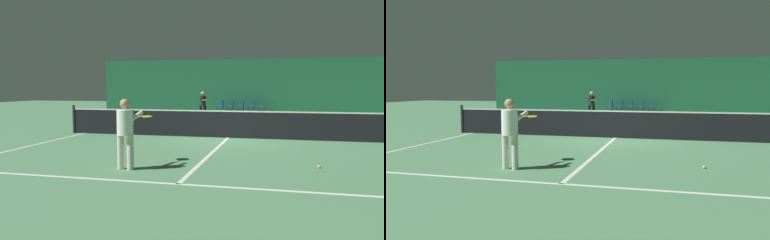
{
  "view_description": "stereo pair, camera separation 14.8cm",
  "coord_description": "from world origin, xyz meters",
  "views": [
    {
      "loc": [
        1.8,
        -12.8,
        1.75
      ],
      "look_at": [
        -0.57,
        -2.97,
        0.86
      ],
      "focal_mm": 35.0,
      "sensor_mm": 36.0,
      "label": 1
    },
    {
      "loc": [
        1.95,
        -12.76,
        1.75
      ],
      "look_at": [
        -0.57,
        -2.97,
        0.86
      ],
      "focal_mm": 35.0,
      "sensor_mm": 36.0,
      "label": 2
    }
  ],
  "objects": [
    {
      "name": "ground_plane",
      "position": [
        0.0,
        0.0,
        0.0
      ],
      "size": [
        60.0,
        60.0,
        0.0
      ],
      "primitive_type": "plane",
      "color": "#4C7F56"
    },
    {
      "name": "backdrop_curtain",
      "position": [
        0.0,
        13.95,
        1.87
      ],
      "size": [
        23.0,
        0.12,
        3.73
      ],
      "color": "#1E5B3D",
      "rests_on": "ground"
    },
    {
      "name": "court_line_baseline_far",
      "position": [
        0.0,
        11.9,
        0.0
      ],
      "size": [
        11.0,
        0.1,
        0.0
      ],
      "color": "silver",
      "rests_on": "ground"
    },
    {
      "name": "court_line_service_far",
      "position": [
        0.0,
        6.4,
        0.0
      ],
      "size": [
        8.25,
        0.1,
        0.0
      ],
      "color": "silver",
      "rests_on": "ground"
    },
    {
      "name": "court_line_service_near",
      "position": [
        0.0,
        -6.4,
        0.0
      ],
      "size": [
        8.25,
        0.1,
        0.0
      ],
      "color": "silver",
      "rests_on": "ground"
    },
    {
      "name": "court_line_sideline_left",
      "position": [
        -5.5,
        0.0,
        0.0
      ],
      "size": [
        0.1,
        23.8,
        0.0
      ],
      "color": "silver",
      "rests_on": "ground"
    },
    {
      "name": "court_line_centre",
      "position": [
        0.0,
        0.0,
        0.0
      ],
      "size": [
        0.1,
        12.8,
        0.0
      ],
      "color": "silver",
      "rests_on": "ground"
    },
    {
      "name": "tennis_net",
      "position": [
        0.0,
        0.0,
        0.51
      ],
      "size": [
        12.0,
        0.1,
        1.07
      ],
      "color": "black",
      "rests_on": "ground"
    },
    {
      "name": "player_near",
      "position": [
        -1.42,
        -5.42,
        0.88
      ],
      "size": [
        0.48,
        1.31,
        1.51
      ],
      "rotation": [
        0.0,
        0.0,
        1.46
      ],
      "color": "beige",
      "rests_on": "ground"
    },
    {
      "name": "player_far",
      "position": [
        -2.45,
        7.33,
        0.88
      ],
      "size": [
        0.71,
        1.32,
        1.51
      ],
      "rotation": [
        0.0,
        0.0,
        -1.27
      ],
      "color": "black",
      "rests_on": "ground"
    },
    {
      "name": "courtside_chair_0",
      "position": [
        -2.42,
        13.4,
        0.49
      ],
      "size": [
        0.44,
        0.44,
        0.84
      ],
      "rotation": [
        0.0,
        0.0,
        -1.57
      ],
      "color": "#2D2D2D",
      "rests_on": "ground"
    },
    {
      "name": "courtside_chair_1",
      "position": [
        -1.69,
        13.4,
        0.49
      ],
      "size": [
        0.44,
        0.44,
        0.84
      ],
      "rotation": [
        0.0,
        0.0,
        -1.57
      ],
      "color": "#2D2D2D",
      "rests_on": "ground"
    },
    {
      "name": "courtside_chair_2",
      "position": [
        -0.96,
        13.4,
        0.49
      ],
      "size": [
        0.44,
        0.44,
        0.84
      ],
      "rotation": [
        0.0,
        0.0,
        -1.57
      ],
      "color": "#2D2D2D",
      "rests_on": "ground"
    },
    {
      "name": "courtside_chair_3",
      "position": [
        -0.23,
        13.4,
        0.49
      ],
      "size": [
        0.44,
        0.44,
        0.84
      ],
      "rotation": [
        0.0,
        0.0,
        -1.57
      ],
      "color": "#2D2D2D",
      "rests_on": "ground"
    },
    {
      "name": "courtside_chair_4",
      "position": [
        0.5,
        13.4,
        0.49
      ],
      "size": [
        0.44,
        0.44,
        0.84
      ],
      "rotation": [
        0.0,
        0.0,
        -1.57
      ],
      "color": "#2D2D2D",
      "rests_on": "ground"
    },
    {
      "name": "tennis_ball",
      "position": [
        2.61,
        -4.39,
        0.03
      ],
      "size": [
        0.07,
        0.07,
        0.07
      ],
      "color": "#D1DB33",
      "rests_on": "ground"
    }
  ]
}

